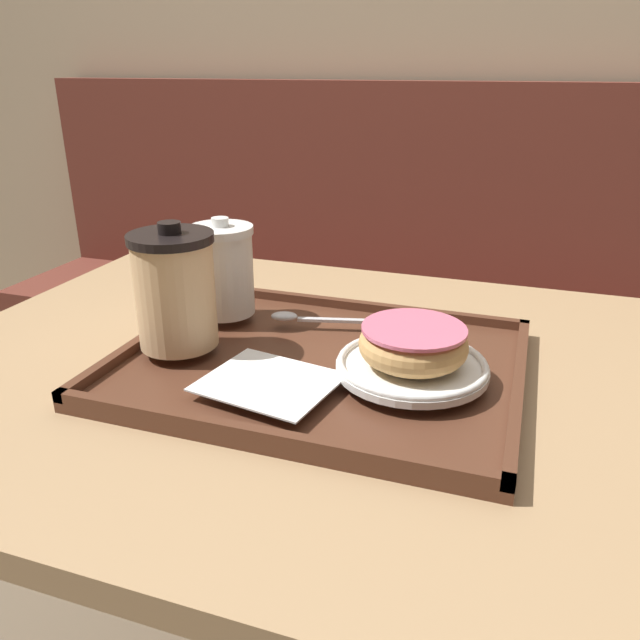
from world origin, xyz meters
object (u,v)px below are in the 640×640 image
object	(u,v)px
coffee_cup_front	(175,290)
spoon	(297,317)
donut_chocolate_glazed	(413,343)
coffee_cup_rear	(223,270)

from	to	relation	value
coffee_cup_front	spoon	world-z (taller)	coffee_cup_front
donut_chocolate_glazed	spoon	distance (m)	0.20
coffee_cup_rear	spoon	size ratio (longest dim) A/B	0.99
coffee_cup_front	donut_chocolate_glazed	size ratio (longest dim) A/B	1.26
donut_chocolate_glazed	spoon	bearing A→B (deg)	150.63
coffee_cup_front	donut_chocolate_glazed	xyz separation A→B (m)	(0.28, 0.02, -0.04)
coffee_cup_rear	donut_chocolate_glazed	distance (m)	0.29
coffee_cup_rear	donut_chocolate_glazed	xyz separation A→B (m)	(0.27, -0.09, -0.03)
spoon	coffee_cup_front	bearing A→B (deg)	32.31
donut_chocolate_glazed	coffee_cup_rear	bearing A→B (deg)	161.27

